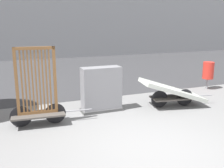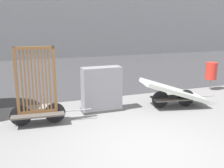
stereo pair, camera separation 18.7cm
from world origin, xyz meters
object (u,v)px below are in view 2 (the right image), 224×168
bike_cart_with_mattress (174,92)px  utility_cabinet (102,91)px  trash_bin (211,71)px  bike_cart_with_bedframe (37,97)px

bike_cart_with_mattress → utility_cabinet: (-2.09, 0.42, 0.13)m
trash_bin → bike_cart_with_mattress: bearing=-152.2°
bike_cart_with_bedframe → utility_cabinet: 1.83m
bike_cart_with_mattress → utility_cabinet: size_ratio=1.84×
bike_cart_with_mattress → trash_bin: (2.47, 1.30, 0.25)m
bike_cart_with_mattress → utility_cabinet: 2.14m
bike_cart_with_bedframe → trash_bin: bike_cart_with_bedframe is taller
bike_cart_with_bedframe → bike_cart_with_mattress: size_ratio=0.86×
bike_cart_with_mattress → utility_cabinet: utility_cabinet is taller
trash_bin → utility_cabinet: bearing=-169.1°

